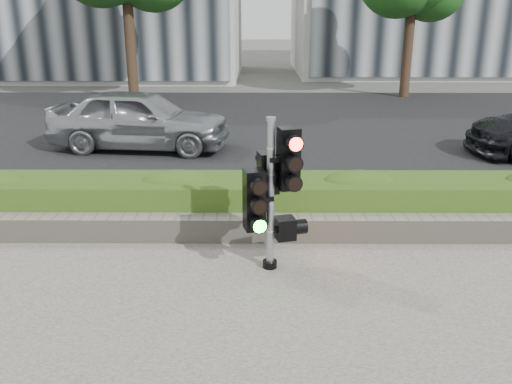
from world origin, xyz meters
TOP-DOWN VIEW (x-y plane):
  - ground at (0.00, 0.00)m, footprint 120.00×120.00m
  - road at (0.00, 10.00)m, footprint 60.00×13.00m
  - curb at (0.00, 3.15)m, footprint 60.00×0.25m
  - stone_wall at (0.00, 1.90)m, footprint 12.00×0.32m
  - hedge at (0.00, 2.55)m, footprint 12.00×1.00m
  - traffic_signal at (0.18, 1.05)m, footprint 0.69×0.57m
  - car_silver at (-2.73, 7.21)m, footprint 4.27×2.11m

SIDE VIEW (x-z plane):
  - ground at x=0.00m, z-range 0.00..0.00m
  - road at x=0.00m, z-range 0.00..0.02m
  - curb at x=0.00m, z-range 0.00..0.12m
  - stone_wall at x=0.00m, z-range 0.03..0.37m
  - hedge at x=0.00m, z-range 0.03..0.71m
  - car_silver at x=-2.73m, z-range 0.02..1.42m
  - traffic_signal at x=0.18m, z-range 0.13..2.03m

